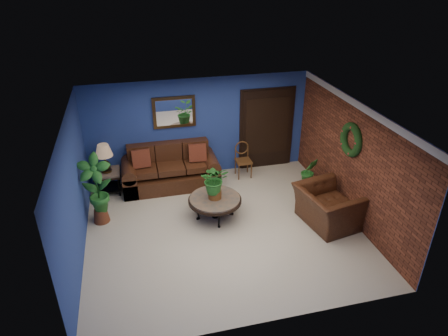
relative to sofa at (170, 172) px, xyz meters
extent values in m
plane|color=#BEB39E|center=(0.82, -2.09, -0.34)|extent=(5.50, 5.50, 0.00)
cube|color=navy|center=(0.82, 0.41, 0.91)|extent=(5.50, 0.04, 2.50)
cube|color=navy|center=(-1.93, -2.09, 0.91)|extent=(0.04, 5.00, 2.50)
cube|color=brown|center=(3.57, -2.09, 0.91)|extent=(0.04, 5.00, 2.50)
cube|color=white|center=(0.82, -2.09, 2.16)|extent=(5.50, 5.00, 0.02)
cube|color=white|center=(3.54, -2.09, 2.09)|extent=(0.03, 5.00, 0.14)
cube|color=#432D17|center=(0.22, 0.37, 1.38)|extent=(1.02, 0.06, 0.77)
cube|color=black|center=(2.57, 0.38, 0.71)|extent=(1.44, 0.06, 2.18)
torus|color=black|center=(3.51, -2.04, 1.36)|extent=(0.16, 0.72, 0.72)
cube|color=#482714|center=(0.00, -0.09, -0.15)|extent=(2.30, 0.99, 0.38)
cube|color=#482714|center=(0.00, 0.27, 0.19)|extent=(1.96, 0.27, 0.94)
cube|color=#482714|center=(-0.65, -0.15, 0.20)|extent=(0.63, 0.68, 0.15)
cube|color=#482714|center=(0.00, -0.15, 0.20)|extent=(0.63, 0.68, 0.15)
cube|color=#482714|center=(0.65, -0.15, 0.20)|extent=(0.63, 0.68, 0.15)
cube|color=#482714|center=(-0.98, -0.09, -0.08)|extent=(0.33, 0.99, 0.52)
cube|color=#482714|center=(0.98, -0.09, -0.08)|extent=(0.33, 0.99, 0.52)
cube|color=maroon|center=(-0.67, -0.11, 0.49)|extent=(0.42, 0.13, 0.42)
cube|color=maroon|center=(0.67, -0.11, 0.49)|extent=(0.42, 0.13, 0.42)
cylinder|color=#4E4A44|center=(0.75, -1.65, 0.12)|extent=(1.07, 1.07, 0.05)
cylinder|color=black|center=(0.75, -1.65, 0.09)|extent=(1.14, 1.14, 0.05)
cylinder|color=black|center=(0.75, -1.65, -0.12)|extent=(0.14, 0.14, 0.44)
cube|color=#4E4A44|center=(-1.48, -0.04, 0.19)|extent=(0.57, 0.57, 0.05)
cube|color=black|center=(-1.48, -0.04, 0.15)|extent=(0.61, 0.61, 0.04)
cube|color=black|center=(-1.48, -0.04, -0.22)|extent=(0.52, 0.52, 0.03)
cylinder|color=black|center=(-1.72, -0.28, -0.07)|extent=(0.03, 0.03, 0.53)
cylinder|color=black|center=(-1.24, -0.28, -0.07)|extent=(0.03, 0.03, 0.53)
cylinder|color=black|center=(-1.72, 0.20, -0.07)|extent=(0.03, 0.03, 0.53)
cylinder|color=black|center=(-1.24, 0.20, -0.07)|extent=(0.03, 0.03, 0.53)
cylinder|color=#432D17|center=(-1.48, -0.04, 0.24)|extent=(0.24, 0.24, 0.05)
sphere|color=#432D17|center=(-1.48, -0.04, 0.36)|extent=(0.22, 0.22, 0.22)
cylinder|color=#432D17|center=(-1.48, -0.04, 0.54)|extent=(0.02, 0.02, 0.28)
cone|color=#947355|center=(-1.48, -0.04, 0.74)|extent=(0.40, 0.40, 0.28)
cube|color=brown|center=(1.85, -0.04, 0.08)|extent=(0.39, 0.39, 0.04)
torus|color=brown|center=(1.85, 0.14, 0.38)|extent=(0.36, 0.04, 0.36)
cylinder|color=brown|center=(1.68, -0.20, -0.14)|extent=(0.03, 0.03, 0.40)
cylinder|color=brown|center=(2.01, -0.20, -0.14)|extent=(0.03, 0.03, 0.40)
cylinder|color=brown|center=(1.68, 0.13, -0.14)|extent=(0.03, 0.03, 0.40)
cylinder|color=brown|center=(2.01, 0.13, -0.14)|extent=(0.03, 0.03, 0.40)
imported|color=#482714|center=(2.97, -2.41, 0.06)|extent=(1.29, 1.41, 0.80)
cylinder|color=brown|center=(0.75, -1.65, 0.24)|extent=(0.28, 0.28, 0.18)
imported|color=#1B581C|center=(0.75, -1.65, 0.60)|extent=(0.64, 0.57, 0.64)
cylinder|color=brown|center=(3.17, -1.05, -0.24)|extent=(0.26, 0.26, 0.20)
imported|color=#1B581C|center=(3.17, -1.05, 0.16)|extent=(0.41, 0.34, 0.69)
cylinder|color=brown|center=(-1.63, -1.23, -0.19)|extent=(0.34, 0.34, 0.30)
imported|color=#1B581C|center=(-1.63, -1.23, 0.56)|extent=(0.72, 0.52, 1.29)
camera|label=1|loc=(-0.76, -8.63, 4.65)|focal=32.00mm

